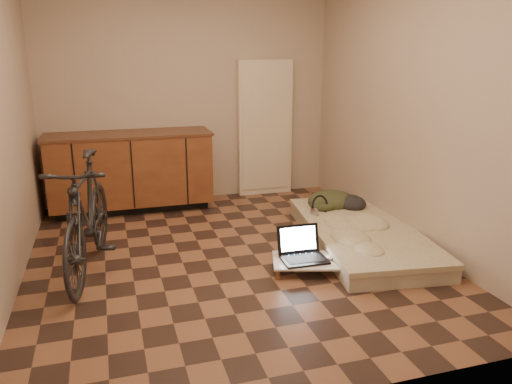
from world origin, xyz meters
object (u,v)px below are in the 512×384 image
object	(u,v)px
laptop	(302,252)
lap_desk	(309,261)
bicycle	(86,210)
futon	(361,234)

from	to	relation	value
laptop	lap_desk	bearing A→B (deg)	-40.68
bicycle	lap_desk	distance (m)	1.91
lap_desk	laptop	bearing A→B (deg)	154.25
futon	lap_desk	distance (m)	0.86
bicycle	laptop	distance (m)	1.83
lap_desk	futon	bearing A→B (deg)	48.16
futon	lap_desk	size ratio (longest dim) A/B	3.01
bicycle	laptop	xyz separation A→B (m)	(1.72, -0.49, -0.39)
futon	laptop	bearing A→B (deg)	-145.11
lap_desk	laptop	distance (m)	0.09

